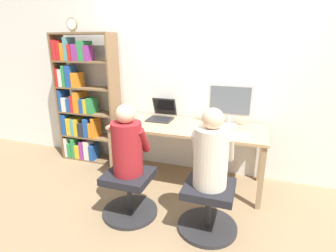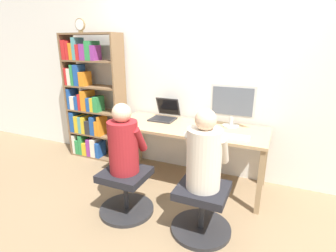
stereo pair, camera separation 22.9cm
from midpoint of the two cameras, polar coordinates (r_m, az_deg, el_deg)
ground_plane at (r=3.00m, az=4.27°, el=-15.02°), size 14.00×14.00×0.00m
wall_back at (r=3.26m, az=9.31°, el=11.86°), size 10.00×0.05×2.60m
desk at (r=3.01m, az=6.72°, el=-1.41°), size 1.75×0.68×0.71m
desktop_monitor at (r=3.02m, az=15.97°, el=4.49°), size 0.49×0.19×0.47m
laptop at (r=3.25m, az=1.23°, el=2.40°), size 0.30×0.35×0.25m
keyboard at (r=2.71m, az=14.97°, el=-2.23°), size 0.45×0.16×0.03m
computer_mouse_by_keyboard at (r=2.77m, az=8.88°, el=-1.36°), size 0.06×0.10×0.03m
office_chair_left at (r=2.44m, az=10.15°, el=-17.34°), size 0.54×0.54×0.44m
office_chair_right at (r=2.66m, az=-6.67°, el=-13.92°), size 0.54×0.54×0.44m
person_at_monitor at (r=2.19m, az=10.91°, el=-6.13°), size 0.35×0.33×0.69m
person_at_laptop at (r=2.44m, az=-7.03°, el=-3.65°), size 0.34×0.32×0.66m
bookshelf at (r=3.83m, az=-15.28°, el=5.16°), size 0.86×0.28×1.74m
desk_clock at (r=3.69m, az=-16.83°, el=20.30°), size 0.15×0.03×0.17m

